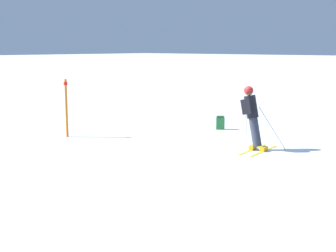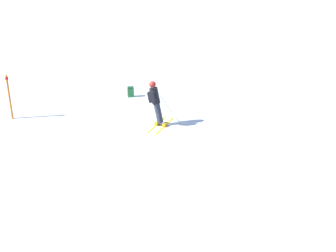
{
  "view_description": "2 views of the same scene",
  "coord_description": "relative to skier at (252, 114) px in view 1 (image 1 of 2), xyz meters",
  "views": [
    {
      "loc": [
        -8.25,
        11.87,
        3.03
      ],
      "look_at": [
        -0.38,
        3.01,
        1.02
      ],
      "focal_mm": 50.0,
      "sensor_mm": 36.0,
      "label": 1
    },
    {
      "loc": [
        -10.1,
        15.39,
        8.08
      ],
      "look_at": [
        -2.62,
        1.83,
        1.0
      ],
      "focal_mm": 50.0,
      "sensor_mm": 36.0,
      "label": 2
    }
  ],
  "objects": [
    {
      "name": "ground_plane",
      "position": [
        1.06,
        -0.05,
        -1.07
      ],
      "size": [
        300.0,
        300.0,
        0.0
      ],
      "primitive_type": "plane",
      "color": "white"
    },
    {
      "name": "spare_backpack",
      "position": [
        2.71,
        -2.25,
        -0.83
      ],
      "size": [
        0.37,
        0.36,
        0.5
      ],
      "rotation": [
        0.0,
        0.0,
        0.7
      ],
      "color": "#236633",
      "rests_on": "ground"
    },
    {
      "name": "skier",
      "position": [
        0.0,
        0.0,
        0.0
      ],
      "size": [
        1.28,
        1.84,
        1.93
      ],
      "rotation": [
        0.0,
        0.0,
        0.1
      ],
      "color": "yellow",
      "rests_on": "ground"
    },
    {
      "name": "trail_marker",
      "position": [
        5.75,
        2.42,
        0.0
      ],
      "size": [
        0.13,
        0.13,
        1.96
      ],
      "color": "orange",
      "rests_on": "ground"
    }
  ]
}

